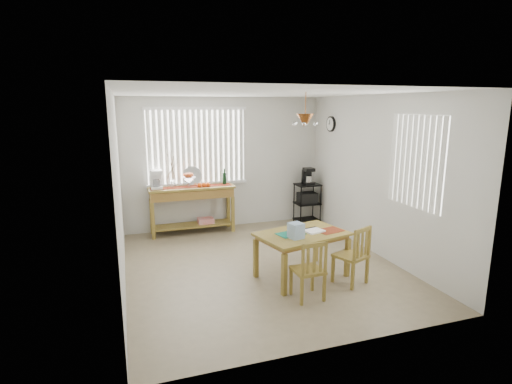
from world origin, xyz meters
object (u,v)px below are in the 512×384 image
object	(u,v)px
cart_items	(308,176)
chair_right	(353,256)
sideboard	(193,198)
wire_cart	(307,199)
chair_left	(309,270)
dining_table	(302,238)

from	to	relation	value
cart_items	chair_right	distance (m)	3.08
sideboard	wire_cart	world-z (taller)	sideboard
chair_left	dining_table	bearing A→B (deg)	72.67
dining_table	chair_left	world-z (taller)	chair_left
chair_left	chair_right	bearing A→B (deg)	16.30
sideboard	dining_table	size ratio (longest dim) A/B	1.17
wire_cart	dining_table	bearing A→B (deg)	-117.03
sideboard	chair_right	size ratio (longest dim) A/B	1.94
wire_cart	cart_items	xyz separation A→B (m)	(0.00, 0.01, 0.49)
chair_right	sideboard	bearing A→B (deg)	119.59
chair_left	wire_cart	bearing A→B (deg)	64.88
sideboard	wire_cart	bearing A→B (deg)	-1.41
wire_cart	sideboard	bearing A→B (deg)	178.59
dining_table	chair_right	xyz separation A→B (m)	(0.57, -0.43, -0.17)
dining_table	chair_right	world-z (taller)	chair_right
chair_right	wire_cart	bearing A→B (deg)	76.44
dining_table	chair_left	size ratio (longest dim) A/B	1.75
dining_table	chair_left	xyz separation A→B (m)	(-0.21, -0.66, -0.19)
dining_table	sideboard	bearing A→B (deg)	113.86
sideboard	chair_right	distance (m)	3.45
sideboard	dining_table	bearing A→B (deg)	-66.14
sideboard	chair_left	world-z (taller)	sideboard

